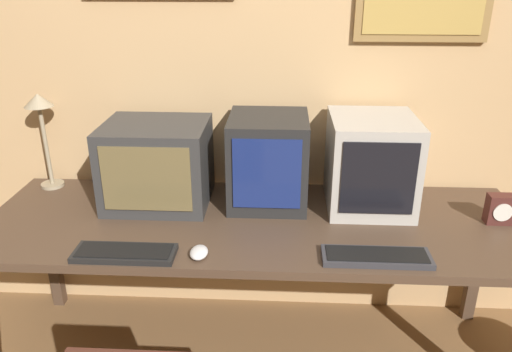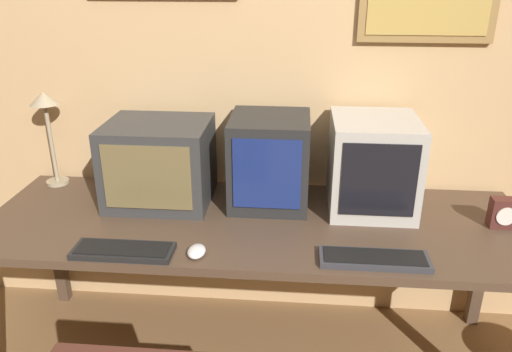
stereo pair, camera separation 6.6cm
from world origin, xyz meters
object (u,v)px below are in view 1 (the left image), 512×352
Objects in this scene: mouse_near_keyboard at (199,252)px; desk_clock at (500,209)px; monitor_left at (157,164)px; desk_lamp at (41,117)px; keyboard_side at (376,257)px; keyboard_main at (125,253)px; monitor_right at (370,163)px; monitor_center at (268,160)px.

desk_clock is at bearing 15.12° from mouse_near_keyboard.
monitor_left is 1.49m from desk_clock.
keyboard_side is at bearing -21.75° from desk_lamp.
desk_lamp is at bearing 131.56° from keyboard_main.
monitor_right reaches higher than keyboard_side.
keyboard_side is at bearing -26.24° from monitor_left.
keyboard_main is at bearing -153.19° from monitor_right.
monitor_left is 1.12× the size of monitor_right.
keyboard_main is 0.28m from mouse_near_keyboard.
monitor_left reaches higher than desk_clock.
keyboard_side is at bearing -94.24° from monitor_right.
monitor_center reaches higher than mouse_near_keyboard.
monitor_center is 1.00× the size of keyboard_side.
keyboard_side is 0.86× the size of desk_lamp.
monitor_center reaches higher than desk_clock.
monitor_center is 0.67m from keyboard_side.
keyboard_main is 1.55m from desk_clock.
monitor_center is at bearing 170.58° from desk_clock.
monitor_right reaches higher than monitor_left.
monitor_left is at bearing -176.50° from monitor_center.
monitor_center reaches higher than keyboard_side.
desk_clock is at bearing -5.12° from monitor_left.
mouse_near_keyboard is (-0.66, -0.01, 0.00)m from keyboard_side.
keyboard_side is at bearing 1.00° from mouse_near_keyboard.
monitor_center is (0.50, 0.03, 0.02)m from monitor_left.
monitor_center reaches higher than keyboard_main.
monitor_center is at bearing 3.50° from monitor_left.
monitor_center is 1.05× the size of keyboard_main.
desk_clock is (1.51, 0.34, 0.05)m from keyboard_main.
monitor_center is 0.46m from monitor_right.
mouse_near_keyboard is 1.08m from desk_lamp.
keyboard_side is 0.65m from desk_clock.
monitor_right is at bearing 1.05° from monitor_left.
desk_clock is at bearing -7.62° from desk_lamp.
mouse_near_keyboard reaches higher than keyboard_side.
monitor_right is 0.57m from desk_clock.
monitor_center reaches higher than monitor_left.
monitor_left is 1.04m from keyboard_side.
monitor_left is at bearing -13.95° from desk_lamp.
desk_lamp is at bearing 172.38° from desk_clock.
mouse_near_keyboard is at bearing -164.88° from desk_clock.
monitor_left is at bearing 118.82° from mouse_near_keyboard.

